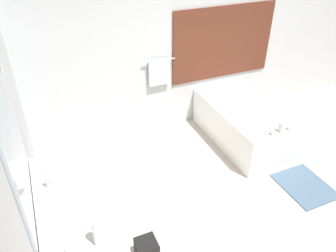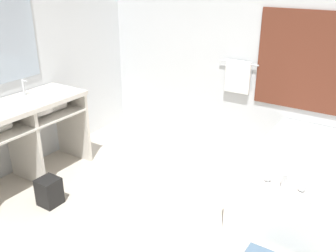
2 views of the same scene
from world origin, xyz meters
name	(u,v)px [view 1 (image 1 of 2)]	position (x,y,z in m)	size (l,w,h in m)	color
ground_plane	(256,218)	(0.00, 0.00, 0.00)	(16.00, 16.00, 0.00)	beige
wall_back_with_blinds	(178,43)	(0.03, 2.23, 1.35)	(7.40, 0.13, 2.70)	silver
wall_left_with_mirror	(16,185)	(-2.23, 0.00, 1.36)	(0.08, 7.40, 2.70)	silver
vanity_counter	(76,216)	(-1.89, 0.20, 0.68)	(0.60, 1.45, 0.91)	silver
sink_faucet	(47,181)	(-2.05, 0.39, 1.00)	(0.09, 0.04, 0.18)	silver
bathtub	(246,121)	(0.78, 1.39, 0.31)	(0.95, 1.60, 0.68)	white
water_bottle_1	(98,233)	(-1.78, -0.35, 1.04)	(0.07, 0.07, 0.26)	white
waste_bin	(147,252)	(-1.32, -0.01, 0.14)	(0.20, 0.20, 0.28)	black
bath_mat	(305,186)	(0.88, 0.19, 0.01)	(0.57, 0.69, 0.02)	slate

